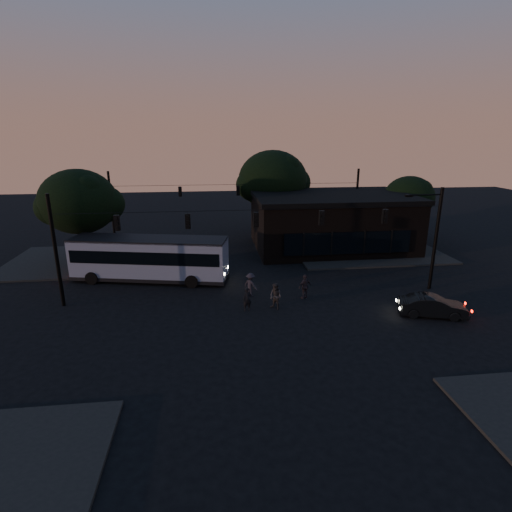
{
  "coord_description": "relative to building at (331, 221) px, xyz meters",
  "views": [
    {
      "loc": [
        -3.09,
        -22.0,
        10.96
      ],
      "look_at": [
        0.0,
        4.0,
        3.0
      ],
      "focal_mm": 28.0,
      "sensor_mm": 36.0,
      "label": 1
    }
  ],
  "objects": [
    {
      "name": "ground",
      "position": [
        -9.0,
        -15.97,
        -2.71
      ],
      "size": [
        120.0,
        120.0,
        0.0
      ],
      "primitive_type": "plane",
      "color": "black",
      "rests_on": "ground"
    },
    {
      "name": "tree_right",
      "position": [
        9.0,
        2.03,
        1.93
      ],
      "size": [
        5.2,
        5.2,
        6.86
      ],
      "color": "black",
      "rests_on": "ground"
    },
    {
      "name": "signal_rig_near",
      "position": [
        -9.0,
        -11.97,
        1.74
      ],
      "size": [
        26.24,
        0.3,
        7.5
      ],
      "color": "black",
      "rests_on": "ground"
    },
    {
      "name": "pedestrian_d",
      "position": [
        -9.36,
        -11.81,
        -1.86
      ],
      "size": [
        1.23,
        1.22,
        1.7
      ],
      "primitive_type": "imported",
      "rotation": [
        0.0,
        0.0,
        2.38
      ],
      "color": "#242028",
      "rests_on": "ground"
    },
    {
      "name": "building",
      "position": [
        0.0,
        0.0,
        0.0
      ],
      "size": [
        15.4,
        10.41,
        5.4
      ],
      "color": "black",
      "rests_on": "ground"
    },
    {
      "name": "sidewalk_far_left",
      "position": [
        -23.0,
        -1.97,
        -2.63
      ],
      "size": [
        14.0,
        10.0,
        0.15
      ],
      "primitive_type": "cube",
      "color": "black",
      "rests_on": "ground"
    },
    {
      "name": "pedestrian_a",
      "position": [
        -9.84,
        -14.26,
        -1.92
      ],
      "size": [
        0.62,
        0.45,
        1.57
      ],
      "primitive_type": "imported",
      "rotation": [
        0.0,
        0.0,
        0.14
      ],
      "color": "black",
      "rests_on": "ground"
    },
    {
      "name": "bus",
      "position": [
        -16.8,
        -7.63,
        -0.8
      ],
      "size": [
        12.36,
        5.25,
        3.39
      ],
      "rotation": [
        0.0,
        0.0,
        -0.21
      ],
      "color": "gray",
      "rests_on": "ground"
    },
    {
      "name": "pedestrian_b",
      "position": [
        -7.98,
        -14.21,
        -1.83
      ],
      "size": [
        1.07,
        1.08,
        1.76
      ],
      "primitive_type": "imported",
      "rotation": [
        0.0,
        0.0,
        -0.82
      ],
      "color": "#302C2B",
      "rests_on": "ground"
    },
    {
      "name": "signal_rig_far",
      "position": [
        -9.0,
        4.03,
        1.5
      ],
      "size": [
        26.24,
        0.3,
        7.5
      ],
      "color": "black",
      "rests_on": "ground"
    },
    {
      "name": "car",
      "position": [
        1.65,
        -16.43,
        -2.03
      ],
      "size": [
        4.32,
        2.51,
        1.35
      ],
      "primitive_type": "imported",
      "rotation": [
        0.0,
        0.0,
        1.29
      ],
      "color": "black",
      "rests_on": "ground"
    },
    {
      "name": "pedestrian_c",
      "position": [
        -5.66,
        -12.71,
        -1.83
      ],
      "size": [
        1.12,
        0.83,
        1.76
      ],
      "primitive_type": "imported",
      "rotation": [
        0.0,
        0.0,
        3.59
      ],
      "color": "#2B232A",
      "rests_on": "ground"
    },
    {
      "name": "sidewalk_far_right",
      "position": [
        3.0,
        -1.97,
        -2.63
      ],
      "size": [
        14.0,
        10.0,
        0.15
      ],
      "primitive_type": "cube",
      "color": "black",
      "rests_on": "ground"
    },
    {
      "name": "tree_behind",
      "position": [
        -5.0,
        6.03,
        3.48
      ],
      "size": [
        7.6,
        7.6,
        9.43
      ],
      "color": "black",
      "rests_on": "ground"
    },
    {
      "name": "tree_left",
      "position": [
        -23.0,
        -2.97,
        2.86
      ],
      "size": [
        6.4,
        6.4,
        8.3
      ],
      "color": "black",
      "rests_on": "ground"
    }
  ]
}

